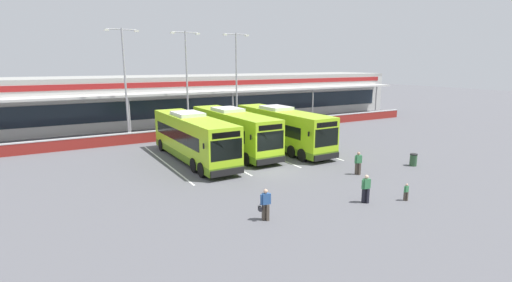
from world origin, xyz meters
TOP-DOWN VIEW (x-y plane):
  - ground_plane at (0.00, 0.00)m, footprint 200.00×200.00m
  - terminal_building at (-0.00, 26.91)m, footprint 70.00×13.00m
  - red_barrier_wall at (0.00, 14.50)m, footprint 60.00×0.40m
  - coach_bus_leftmost at (-4.09, 5.59)m, footprint 3.05×12.19m
  - coach_bus_left_centre at (-0.02, 6.66)m, footprint 3.05×12.19m
  - coach_bus_centre at (4.38, 5.60)m, footprint 3.05×12.19m
  - bay_stripe_far_west at (-6.30, 6.00)m, footprint 0.14×13.00m
  - bay_stripe_west at (-2.10, 6.00)m, footprint 0.14×13.00m
  - bay_stripe_mid_west at (2.10, 6.00)m, footprint 0.14×13.00m
  - bay_stripe_centre at (6.30, 6.00)m, footprint 0.14×13.00m
  - pedestrian_with_handbag at (-5.16, -7.34)m, footprint 0.64×0.40m
  - pedestrian_in_dark_coat at (0.92, -8.07)m, footprint 0.54×0.35m
  - pedestrian_child at (3.16, -8.96)m, footprint 0.33×0.19m
  - pedestrian_near_bin at (4.49, -3.86)m, footprint 0.54×0.36m
  - lamp_post_west at (-6.79, 17.10)m, footprint 3.24×0.28m
  - lamp_post_centre at (-0.25, 17.39)m, footprint 3.24×0.28m
  - lamp_post_east at (5.67, 17.18)m, footprint 3.24×0.28m
  - litter_bin at (9.82, -4.24)m, footprint 0.54×0.54m

SIDE VIEW (x-z plane):
  - ground_plane at x=0.00m, z-range 0.00..0.00m
  - bay_stripe_far_west at x=-6.30m, z-range 0.00..0.01m
  - bay_stripe_west at x=-2.10m, z-range 0.00..0.01m
  - bay_stripe_mid_west at x=2.10m, z-range 0.00..0.01m
  - bay_stripe_centre at x=6.30m, z-range 0.00..0.01m
  - litter_bin at x=9.82m, z-range 0.00..0.93m
  - pedestrian_child at x=3.16m, z-range 0.04..1.04m
  - red_barrier_wall at x=0.00m, z-range 0.01..1.10m
  - pedestrian_with_handbag at x=-5.16m, z-range 0.05..1.67m
  - pedestrian_in_dark_coat at x=0.92m, z-range 0.06..1.68m
  - pedestrian_near_bin at x=4.49m, z-range 0.06..1.68m
  - coach_bus_leftmost at x=-4.09m, z-range -0.10..3.68m
  - coach_bus_left_centre at x=-0.02m, z-range -0.10..3.68m
  - coach_bus_centre at x=4.38m, z-range -0.10..3.68m
  - terminal_building at x=0.00m, z-range 0.01..6.01m
  - lamp_post_west at x=-6.79m, z-range 0.79..11.79m
  - lamp_post_centre at x=-0.25m, z-range 0.79..11.79m
  - lamp_post_east at x=5.67m, z-range 0.79..11.79m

